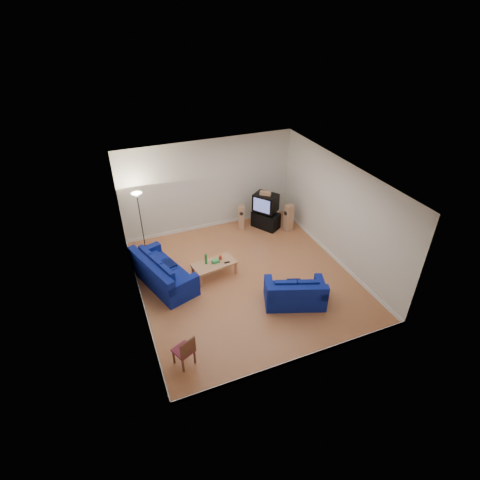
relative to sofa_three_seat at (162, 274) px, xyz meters
name	(u,v)px	position (x,y,z in m)	size (l,w,h in m)	color
room	(245,234)	(2.31, -0.68, 1.22)	(6.01, 6.51, 3.21)	#9B5330
sofa_three_seat	(162,274)	(0.00, 0.00, 0.00)	(1.63, 2.44, 0.87)	#000B5F
sofa_loveseat	(295,294)	(3.13, -2.17, -0.02)	(1.80, 1.38, 0.79)	#000B5F
coffee_table	(214,265)	(1.51, -0.22, 0.08)	(1.34, 0.82, 0.46)	tan
bottle	(206,259)	(1.29, -0.16, 0.29)	(0.07, 0.07, 0.32)	#197233
tissue_box	(216,261)	(1.56, -0.22, 0.18)	(0.22, 0.12, 0.09)	green
red_canister	(220,257)	(1.75, -0.12, 0.20)	(0.10, 0.10, 0.14)	red
remote	(227,262)	(1.87, -0.34, 0.14)	(0.16, 0.05, 0.02)	black
tv_stand	(266,220)	(4.13, 1.76, -0.03)	(0.94, 0.52, 0.58)	black
av_receiver	(265,211)	(4.11, 1.81, 0.31)	(0.47, 0.38, 0.11)	black
television	(266,202)	(4.10, 1.78, 0.66)	(0.93, 0.97, 0.61)	black
centre_speaker	(265,193)	(4.07, 1.75, 1.03)	(0.38, 0.15, 0.13)	tan
speaker_left	(241,217)	(3.29, 2.02, 0.12)	(0.29, 0.32, 0.89)	tan
speaker_right	(288,218)	(4.76, 1.25, 0.18)	(0.34, 0.28, 0.99)	tan
floor_lamp	(138,203)	(-0.14, 2.02, 1.34)	(0.34, 0.34, 2.01)	black
dining_chair	(185,350)	(-0.12, -3.05, 0.15)	(0.53, 0.53, 0.84)	brown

